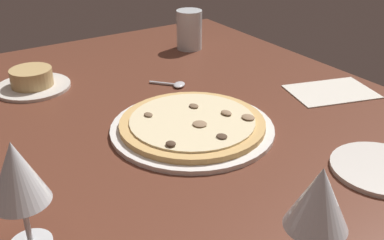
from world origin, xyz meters
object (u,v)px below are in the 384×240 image
object	(u,v)px
spoon	(175,84)
paper_menu	(330,91)
side_plate	(381,169)
ramekin_on_saucer	(32,81)
water_glass	(189,32)
pizza_main	(192,125)
wine_glass_near	(17,175)
wine_glass_far	(319,201)

from	to	relation	value
spoon	paper_menu	bearing A→B (deg)	-128.09
side_plate	ramekin_on_saucer	bearing A→B (deg)	30.34
water_glass	pizza_main	bearing A→B (deg)	148.30
pizza_main	side_plate	distance (cm)	36.92
water_glass	paper_menu	distance (cm)	49.23
paper_menu	spoon	xyz separation A→B (cm)	(23.83, 30.40, 0.31)
wine_glass_near	paper_menu	bearing A→B (deg)	-79.15
ramekin_on_saucer	water_glass	size ratio (longest dim) A/B	1.54
paper_menu	ramekin_on_saucer	bearing A→B (deg)	71.88
side_plate	paper_menu	distance (cm)	35.29
ramekin_on_saucer	wine_glass_far	bearing A→B (deg)	-170.25
pizza_main	water_glass	xyz separation A→B (cm)	(46.17, -28.52, 4.20)
ramekin_on_saucer	pizza_main	bearing A→B (deg)	-151.83
wine_glass_far	paper_menu	size ratio (longest dim) A/B	0.77
wine_glass_far	ramekin_on_saucer	bearing A→B (deg)	9.75
wine_glass_far	side_plate	world-z (taller)	wine_glass_far
ramekin_on_saucer	side_plate	distance (cm)	82.76
ramekin_on_saucer	paper_menu	size ratio (longest dim) A/B	0.90
pizza_main	paper_menu	size ratio (longest dim) A/B	1.67
wine_glass_far	spoon	xyz separation A→B (cm)	(62.99, -16.92, -10.40)
ramekin_on_saucer	water_glass	bearing A→B (deg)	-83.53
wine_glass_far	side_plate	bearing A→B (deg)	-70.75
wine_glass_near	paper_menu	world-z (taller)	wine_glass_near
wine_glass_near	pizza_main	bearing A→B (deg)	-66.57
water_glass	side_plate	xyz separation A→B (cm)	(-77.11, 8.40, -4.94)
spoon	pizza_main	bearing A→B (deg)	157.64
pizza_main	wine_glass_near	xyz separation A→B (cm)	(-16.32, 37.67, 10.61)
water_glass	spoon	distance (cm)	31.10
wine_glass_far	water_glass	bearing A→B (deg)	-22.66
wine_glass_near	side_plate	world-z (taller)	wine_glass_near
pizza_main	wine_glass_far	bearing A→B (deg)	169.23
wine_glass_far	pizza_main	bearing A→B (deg)	-10.77
pizza_main	side_plate	bearing A→B (deg)	-146.97
pizza_main	wine_glass_near	bearing A→B (deg)	113.43
side_plate	paper_menu	size ratio (longest dim) A/B	0.87
pizza_main	spoon	distance (cm)	24.14
water_glass	spoon	bearing A→B (deg)	140.97
wine_glass_far	side_plate	distance (cm)	31.29
side_plate	wine_glass_far	bearing A→B (deg)	109.25
wine_glass_near	spoon	bearing A→B (deg)	-50.48
wine_glass_far	spoon	distance (cm)	66.04
ramekin_on_saucer	side_plate	size ratio (longest dim) A/B	1.03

